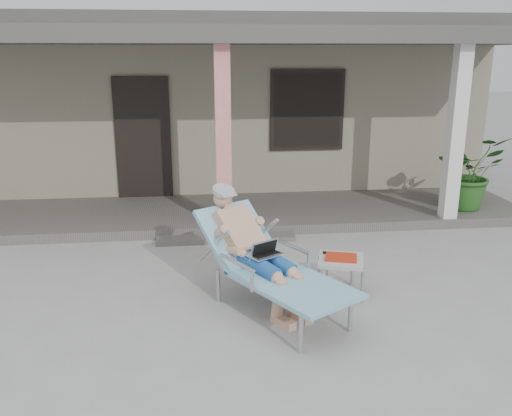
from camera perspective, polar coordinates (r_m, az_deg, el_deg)
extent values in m
plane|color=#9E9E99|center=(6.20, -2.15, -9.20)|extent=(60.00, 60.00, 0.00)
cube|color=gray|center=(12.15, -4.63, 10.66)|extent=(10.00, 5.00, 3.00)
cube|color=#474442|center=(12.11, -4.81, 18.45)|extent=(10.40, 5.40, 0.30)
cube|color=black|center=(9.71, -11.80, 7.21)|extent=(0.95, 0.06, 2.10)
cube|color=black|center=(9.82, 5.41, 10.22)|extent=(1.20, 0.06, 1.30)
cube|color=black|center=(9.81, 5.42, 10.21)|extent=(1.32, 0.05, 1.42)
cube|color=#605B56|center=(8.98, -3.63, -0.57)|extent=(10.00, 2.00, 0.15)
cube|color=red|center=(7.84, -3.48, 7.33)|extent=(0.22, 0.22, 2.61)
cube|color=silver|center=(8.75, 20.25, 7.29)|extent=(0.22, 0.22, 2.61)
cube|color=#474442|center=(8.60, -3.98, 17.62)|extent=(10.00, 2.30, 0.24)
cube|color=#605B56|center=(7.90, -3.19, -3.22)|extent=(2.00, 0.30, 0.07)
cylinder|color=#B7B7BC|center=(5.05, 4.75, -13.11)|extent=(0.04, 0.04, 0.39)
cylinder|color=#B7B7BC|center=(5.46, 9.90, -10.90)|extent=(0.04, 0.04, 0.39)
cylinder|color=#B7B7BC|center=(5.98, -3.98, -8.18)|extent=(0.04, 0.04, 0.39)
cylinder|color=#B7B7BC|center=(6.34, 0.94, -6.70)|extent=(0.04, 0.04, 0.39)
cube|color=#B7B7BC|center=(5.47, 3.88, -8.22)|extent=(1.22, 1.42, 0.03)
cube|color=#8ABBD6|center=(5.46, 3.89, -7.97)|extent=(1.33, 1.51, 0.04)
cube|color=#B7B7BC|center=(6.05, -1.92, -3.25)|extent=(0.87, 0.85, 0.51)
cube|color=#8ABBD6|center=(6.04, -1.92, -2.93)|extent=(1.00, 0.97, 0.58)
cylinder|color=#A5A5A7|center=(6.14, -3.61, 1.86)|extent=(0.35, 0.35, 0.13)
cube|color=silver|center=(5.71, 0.90, -4.89)|extent=(0.42, 0.39, 0.24)
cube|color=#B3B3AE|center=(6.19, 8.93, -5.45)|extent=(0.61, 0.61, 0.04)
cylinder|color=#B7B7BC|center=(6.05, 7.50, -8.07)|extent=(0.04, 0.04, 0.38)
cylinder|color=#B7B7BC|center=(6.15, 11.12, -7.81)|extent=(0.04, 0.04, 0.38)
cylinder|color=#B7B7BC|center=(6.40, 6.66, -6.63)|extent=(0.04, 0.04, 0.38)
cylinder|color=#B7B7BC|center=(6.50, 10.08, -6.42)|extent=(0.04, 0.04, 0.38)
cube|color=#B62B13|center=(6.18, 8.94, -5.15)|extent=(0.40, 0.34, 0.03)
cube|color=black|center=(6.30, 8.63, -4.78)|extent=(0.34, 0.12, 0.03)
imported|color=#26591E|center=(9.54, 21.44, 3.53)|extent=(1.27, 1.16, 1.20)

